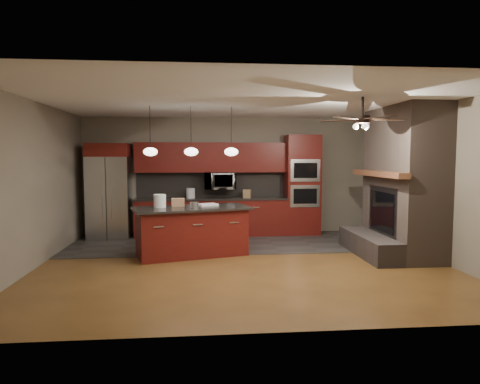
{
  "coord_description": "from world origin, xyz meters",
  "views": [
    {
      "loc": [
        -0.74,
        -7.35,
        1.87
      ],
      "look_at": [
        0.01,
        0.6,
        1.21
      ],
      "focal_mm": 32.0,
      "sensor_mm": 36.0,
      "label": 1
    }
  ],
  "objects": [
    {
      "name": "fireplace_column",
      "position": [
        3.04,
        0.4,
        1.3
      ],
      "size": [
        1.3,
        2.1,
        2.8
      ],
      "color": "brown",
      "rests_on": "ground"
    },
    {
      "name": "pendant_left",
      "position": [
        -1.65,
        0.7,
        1.96
      ],
      "size": [
        0.26,
        0.26,
        0.92
      ],
      "color": "black",
      "rests_on": "ceiling"
    },
    {
      "name": "ceiling",
      "position": [
        0.0,
        0.0,
        2.8
      ],
      "size": [
        7.0,
        6.0,
        0.02
      ],
      "primitive_type": "cube",
      "color": "white",
      "rests_on": "back_wall"
    },
    {
      "name": "ceiling_fan",
      "position": [
        1.8,
        -0.8,
        2.46
      ],
      "size": [
        1.27,
        1.33,
        0.41
      ],
      "color": "black",
      "rests_on": "ceiling"
    },
    {
      "name": "white_bucket",
      "position": [
        -1.49,
        0.72,
        1.04
      ],
      "size": [
        0.26,
        0.26,
        0.25
      ],
      "primitive_type": "cylinder",
      "rotation": [
        0.0,
        0.0,
        0.16
      ],
      "color": "white",
      "rests_on": "kitchen_island"
    },
    {
      "name": "right_wall",
      "position": [
        3.5,
        0.0,
        1.4
      ],
      "size": [
        0.02,
        6.0,
        2.8
      ],
      "primitive_type": "cube",
      "color": "gray",
      "rests_on": "ground"
    },
    {
      "name": "paint_tray",
      "position": [
        -0.6,
        0.95,
        0.94
      ],
      "size": [
        0.42,
        0.37,
        0.04
      ],
      "primitive_type": "cube",
      "rotation": [
        0.0,
        0.0,
        0.41
      ],
      "color": "white",
      "rests_on": "kitchen_island"
    },
    {
      "name": "microwave",
      "position": [
        -0.27,
        2.75,
        1.3
      ],
      "size": [
        0.73,
        0.41,
        0.5
      ],
      "primitive_type": "imported",
      "color": "silver",
      "rests_on": "back_cabinetry"
    },
    {
      "name": "ground",
      "position": [
        0.0,
        0.0,
        0.0
      ],
      "size": [
        7.0,
        7.0,
        0.0
      ],
      "primitive_type": "plane",
      "color": "brown",
      "rests_on": "ground"
    },
    {
      "name": "oven_tower",
      "position": [
        1.7,
        2.69,
        1.19
      ],
      "size": [
        0.8,
        0.63,
        2.38
      ],
      "color": "#530F0F",
      "rests_on": "ground"
    },
    {
      "name": "paint_can",
      "position": [
        -0.85,
        0.62,
        0.97
      ],
      "size": [
        0.17,
        0.17,
        0.11
      ],
      "primitive_type": "cylinder",
      "rotation": [
        0.0,
        0.0,
        -0.08
      ],
      "color": "#BABABF",
      "rests_on": "kitchen_island"
    },
    {
      "name": "pendant_center",
      "position": [
        -0.9,
        0.7,
        1.96
      ],
      "size": [
        0.26,
        0.26,
        0.92
      ],
      "color": "black",
      "rests_on": "ceiling"
    },
    {
      "name": "back_wall",
      "position": [
        0.0,
        3.0,
        1.4
      ],
      "size": [
        7.0,
        0.02,
        2.8
      ],
      "primitive_type": "cube",
      "color": "gray",
      "rests_on": "ground"
    },
    {
      "name": "refrigerator",
      "position": [
        -2.81,
        2.62,
        1.08
      ],
      "size": [
        0.93,
        0.75,
        2.17
      ],
      "color": "silver",
      "rests_on": "ground"
    },
    {
      "name": "counter_bucket",
      "position": [
        -0.96,
        2.7,
        1.02
      ],
      "size": [
        0.23,
        0.23,
        0.23
      ],
      "primitive_type": "cylinder",
      "rotation": [
        0.0,
        0.0,
        0.15
      ],
      "color": "silver",
      "rests_on": "back_cabinetry"
    },
    {
      "name": "cardboard_box",
      "position": [
        -1.16,
        0.85,
        1.0
      ],
      "size": [
        0.26,
        0.2,
        0.15
      ],
      "primitive_type": "cube",
      "rotation": [
        0.0,
        0.0,
        0.08
      ],
      "color": "#A27653",
      "rests_on": "kitchen_island"
    },
    {
      "name": "back_cabinetry",
      "position": [
        -0.48,
        2.74,
        0.89
      ],
      "size": [
        3.59,
        0.64,
        2.2
      ],
      "color": "#530F0F",
      "rests_on": "ground"
    },
    {
      "name": "kitchen_island",
      "position": [
        -0.9,
        0.7,
        0.47
      ],
      "size": [
        2.33,
        1.51,
        0.92
      ],
      "rotation": [
        0.0,
        0.0,
        0.27
      ],
      "color": "#530F0F",
      "rests_on": "ground"
    },
    {
      "name": "left_wall",
      "position": [
        -3.5,
        0.0,
        1.4
      ],
      "size": [
        0.02,
        6.0,
        2.8
      ],
      "primitive_type": "cube",
      "color": "gray",
      "rests_on": "ground"
    },
    {
      "name": "counter_box",
      "position": [
        0.37,
        2.65,
        1.0
      ],
      "size": [
        0.21,
        0.19,
        0.2
      ],
      "primitive_type": "cube",
      "rotation": [
        0.0,
        0.0,
        -0.33
      ],
      "color": "#98754E",
      "rests_on": "back_cabinetry"
    },
    {
      "name": "slate_tile_patch",
      "position": [
        0.0,
        1.8,
        0.01
      ],
      "size": [
        7.0,
        2.4,
        0.01
      ],
      "primitive_type": "cube",
      "color": "#34322F",
      "rests_on": "ground"
    },
    {
      "name": "pendant_right",
      "position": [
        -0.15,
        0.7,
        1.96
      ],
      "size": [
        0.26,
        0.26,
        0.92
      ],
      "color": "black",
      "rests_on": "ceiling"
    }
  ]
}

